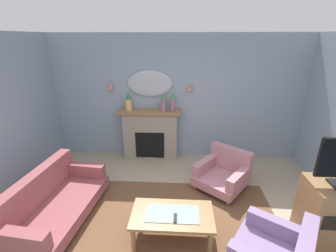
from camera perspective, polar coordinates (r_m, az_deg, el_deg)
name	(u,v)px	position (r m, az deg, el deg)	size (l,w,h in m)	color
floor	(172,246)	(3.60, 0.94, -27.48)	(6.43, 6.16, 0.10)	tan
wall_back	(177,99)	(5.18, 2.32, 6.73)	(6.43, 0.10, 2.74)	#8C9EB2
patterned_rug	(172,232)	(3.69, 1.09, -24.58)	(3.20, 2.40, 0.01)	brown
fireplace	(150,135)	(5.27, -4.33, -2.22)	(1.36, 0.36, 1.16)	gray
mantel_vase_right	(128,102)	(5.07, -9.68, 5.73)	(0.14, 0.14, 0.40)	tan
mantel_vase_centre	(163,103)	(4.96, -1.16, 5.71)	(0.12, 0.12, 0.39)	#9E6084
mantel_vase_left	(173,101)	(4.93, 1.17, 6.09)	(0.10, 0.10, 0.43)	#9E6084
wall_mirror	(150,84)	(5.07, -4.47, 10.34)	(0.96, 0.06, 0.56)	#B2BCC6
wall_sconce_left	(110,86)	(5.21, -13.96, 9.53)	(0.14, 0.14, 0.14)	#D17066
wall_sconce_right	(190,87)	(4.99, 5.33, 9.55)	(0.14, 0.14, 0.14)	#D17066
coffee_table	(172,217)	(3.35, 1.05, -21.45)	(1.10, 0.60, 0.45)	olive
tv_remote	(175,218)	(3.23, 1.79, -21.71)	(0.04, 0.16, 0.02)	black
floral_couch	(53,201)	(4.09, -26.44, -16.17)	(1.03, 1.79, 0.76)	#934C51
armchair_near_fireplace	(224,172)	(4.51, 13.55, -10.90)	(1.14, 1.14, 0.71)	#B77A84
tv_cabinet	(335,213)	(3.98, 35.82, -17.02)	(0.80, 0.57, 0.90)	olive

